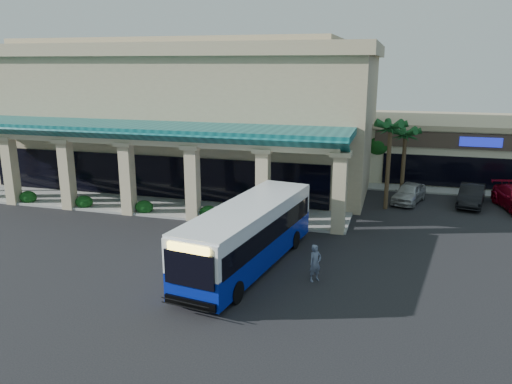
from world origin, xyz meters
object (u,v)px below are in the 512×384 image
(car_silver, at_px, (409,193))
(car_white, at_px, (471,195))
(transit_bus, at_px, (249,236))
(pedestrian, at_px, (315,263))

(car_silver, xyz_separation_m, car_white, (4.14, 0.41, 0.03))
(car_silver, relative_size, car_white, 0.92)
(transit_bus, bearing_deg, car_silver, 70.51)
(transit_bus, distance_m, car_white, 18.61)
(pedestrian, height_order, car_white, pedestrian)
(pedestrian, xyz_separation_m, car_silver, (4.19, 14.80, -0.16))
(pedestrian, bearing_deg, car_silver, 27.22)
(transit_bus, xyz_separation_m, car_white, (11.67, 14.47, -0.82))
(transit_bus, relative_size, pedestrian, 6.46)
(pedestrian, relative_size, car_silver, 0.42)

